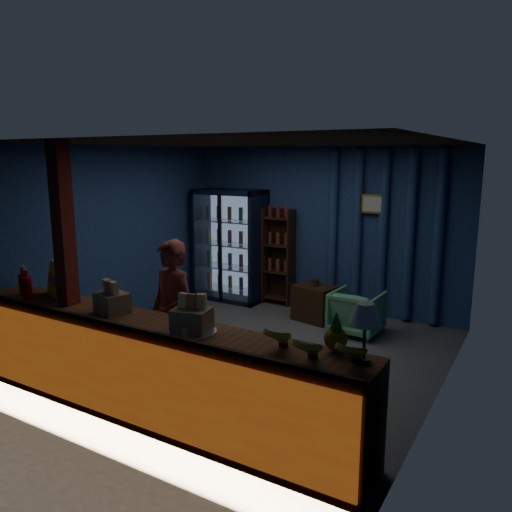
{
  "coord_description": "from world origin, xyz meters",
  "views": [
    {
      "loc": [
        3.12,
        -5.17,
        2.43
      ],
      "look_at": [
        0.18,
        -0.2,
        1.29
      ],
      "focal_mm": 35.0,
      "sensor_mm": 36.0,
      "label": 1
    }
  ],
  "objects_px": {
    "green_chair": "(357,312)",
    "pastry_tray": "(192,330)",
    "table_lamp": "(365,317)",
    "shopkeeper": "(172,316)"
  },
  "relations": [
    {
      "from": "shopkeeper",
      "to": "green_chair",
      "type": "relative_size",
      "value": 2.39
    },
    {
      "from": "green_chair",
      "to": "pastry_tray",
      "type": "height_order",
      "value": "pastry_tray"
    },
    {
      "from": "shopkeeper",
      "to": "table_lamp",
      "type": "xyz_separation_m",
      "value": [
        2.22,
        -0.48,
        0.5
      ]
    },
    {
      "from": "table_lamp",
      "to": "pastry_tray",
      "type": "bearing_deg",
      "value": -174.52
    },
    {
      "from": "green_chair",
      "to": "pastry_tray",
      "type": "relative_size",
      "value": 1.58
    },
    {
      "from": "shopkeeper",
      "to": "green_chair",
      "type": "height_order",
      "value": "shopkeeper"
    },
    {
      "from": "pastry_tray",
      "to": "table_lamp",
      "type": "xyz_separation_m",
      "value": [
        1.47,
        0.14,
        0.33
      ]
    },
    {
      "from": "shopkeeper",
      "to": "pastry_tray",
      "type": "height_order",
      "value": "shopkeeper"
    },
    {
      "from": "green_chair",
      "to": "pastry_tray",
      "type": "distance_m",
      "value": 3.32
    },
    {
      "from": "green_chair",
      "to": "shopkeeper",
      "type": "bearing_deg",
      "value": 69.74
    }
  ]
}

